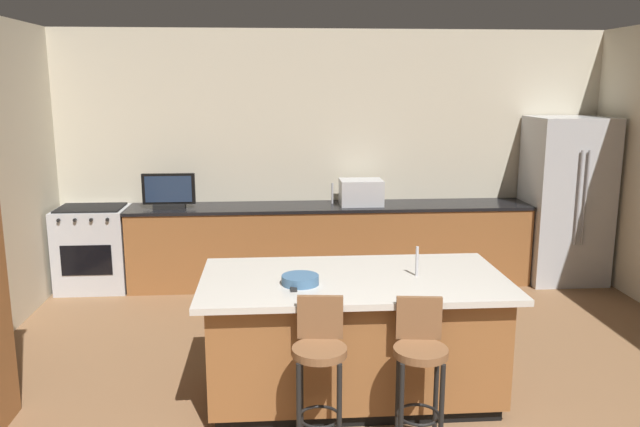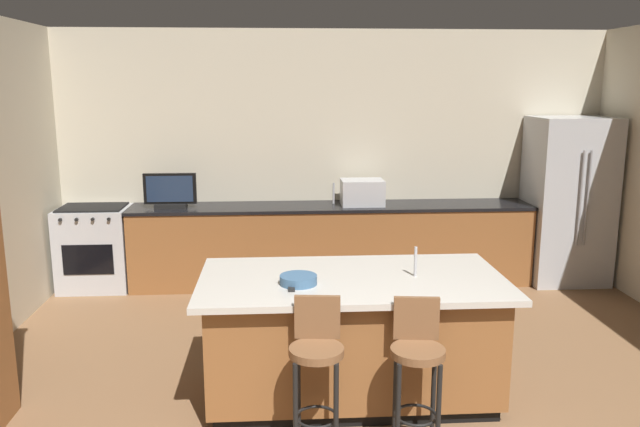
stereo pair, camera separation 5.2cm
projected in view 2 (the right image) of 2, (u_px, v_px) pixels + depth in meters
The scene contains 13 objects.
wall_back at pixel (334, 156), 7.52m from camera, with size 6.85×0.12×2.89m, color beige.
counter_back at pixel (332, 244), 7.34m from camera, with size 4.56×0.62×0.93m.
kitchen_island at pixel (351, 336), 4.69m from camera, with size 2.21×1.17×0.92m.
refrigerator at pixel (567, 201), 7.36m from camera, with size 0.88×0.76×1.91m.
range_oven at pixel (95, 248), 7.17m from camera, with size 0.77×0.63×0.95m.
microwave at pixel (362, 192), 7.24m from camera, with size 0.48×0.36×0.29m, color #B7BABF.
tv_monitor at pixel (170, 192), 7.05m from camera, with size 0.58×0.16×0.39m.
sink_faucet_back at pixel (334, 193), 7.32m from camera, with size 0.02×0.02×0.24m, color #B2B2B7.
sink_faucet_island at pixel (415, 262), 4.61m from camera, with size 0.02×0.02×0.22m, color #B2B2B7.
bar_stool_left at pixel (317, 363), 3.94m from camera, with size 0.34×0.35×0.99m.
bar_stool_right at pixel (417, 363), 3.98m from camera, with size 0.34×0.35×0.97m.
fruit_bowl at pixel (298, 280), 4.44m from camera, with size 0.26×0.26×0.06m, color #3F668C.
tv_remote at pixel (291, 287), 4.36m from camera, with size 0.04×0.17×0.02m, color black.
Camera 2 is at (-0.66, -2.36, 2.30)m, focal length 35.75 mm.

